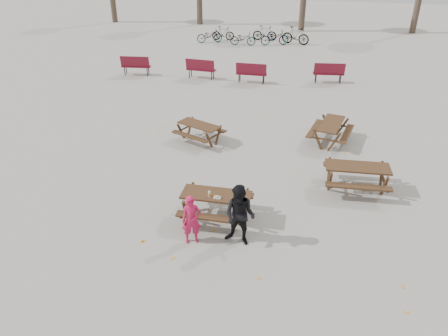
% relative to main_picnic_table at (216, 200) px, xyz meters
% --- Properties ---
extents(ground, '(80.00, 80.00, 0.00)m').
position_rel_main_picnic_table_xyz_m(ground, '(0.00, 0.00, -0.59)').
color(ground, gray).
rests_on(ground, ground).
extents(main_picnic_table, '(1.80, 1.45, 0.78)m').
position_rel_main_picnic_table_xyz_m(main_picnic_table, '(0.00, 0.00, 0.00)').
color(main_picnic_table, '#352213').
rests_on(main_picnic_table, ground).
extents(food_tray, '(0.18, 0.11, 0.03)m').
position_rel_main_picnic_table_xyz_m(food_tray, '(0.07, -0.19, 0.21)').
color(food_tray, silver).
rests_on(food_tray, main_picnic_table).
extents(bread_roll, '(0.14, 0.06, 0.05)m').
position_rel_main_picnic_table_xyz_m(bread_roll, '(0.07, -0.19, 0.25)').
color(bread_roll, tan).
rests_on(bread_roll, food_tray).
extents(soda_bottle, '(0.07, 0.07, 0.17)m').
position_rel_main_picnic_table_xyz_m(soda_bottle, '(-0.14, -0.16, 0.26)').
color(soda_bottle, silver).
rests_on(soda_bottle, main_picnic_table).
extents(child, '(0.55, 0.46, 1.29)m').
position_rel_main_picnic_table_xyz_m(child, '(-0.38, -1.05, 0.06)').
color(child, '#BC1746').
rests_on(child, ground).
extents(adult, '(0.88, 0.75, 1.60)m').
position_rel_main_picnic_table_xyz_m(adult, '(0.77, -0.85, 0.21)').
color(adult, black).
rests_on(adult, ground).
extents(picnic_table_east, '(1.90, 1.56, 0.79)m').
position_rel_main_picnic_table_xyz_m(picnic_table_east, '(3.68, 2.26, -0.19)').
color(picnic_table_east, '#352213').
rests_on(picnic_table_east, ground).
extents(picnic_table_north, '(1.94, 1.79, 0.67)m').
position_rel_main_picnic_table_xyz_m(picnic_table_north, '(-1.64, 4.55, -0.25)').
color(picnic_table_north, '#352213').
rests_on(picnic_table_north, ground).
extents(picnic_table_far, '(1.72, 1.97, 0.74)m').
position_rel_main_picnic_table_xyz_m(picnic_table_far, '(2.97, 5.44, -0.22)').
color(picnic_table_far, '#352213').
rests_on(picnic_table_far, ground).
extents(park_bench_row, '(11.38, 1.38, 1.03)m').
position_rel_main_picnic_table_xyz_m(park_bench_row, '(-2.04, 11.89, -0.07)').
color(park_bench_row, maroon).
rests_on(park_bench_row, ground).
extents(bicycle_row, '(7.48, 2.27, 1.11)m').
position_rel_main_picnic_table_xyz_m(bicycle_row, '(-1.78, 19.99, -0.11)').
color(bicycle_row, black).
rests_on(bicycle_row, ground).
extents(fallen_leaves, '(11.00, 11.00, 0.01)m').
position_rel_main_picnic_table_xyz_m(fallen_leaves, '(0.50, 2.50, -0.58)').
color(fallen_leaves, gold).
rests_on(fallen_leaves, ground).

